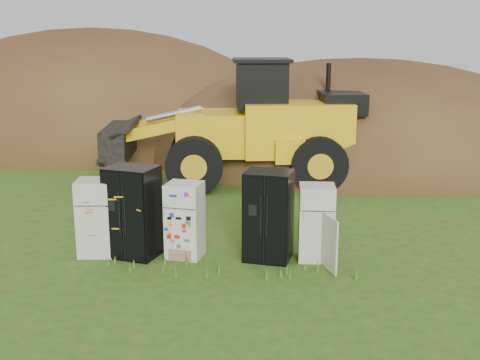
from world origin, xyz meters
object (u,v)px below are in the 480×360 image
at_px(fridge_sticker, 185,220).
at_px(fridge_black_right, 268,216).
at_px(fridge_open_door, 316,223).
at_px(wheel_loader, 230,122).
at_px(fridge_black_side, 133,212).
at_px(fridge_leftmost, 96,217).

height_order(fridge_sticker, fridge_black_right, fridge_black_right).
height_order(fridge_sticker, fridge_open_door, fridge_sticker).
relative_size(fridge_sticker, wheel_loader, 0.20).
bearing_deg(fridge_open_door, fridge_black_side, -179.34).
height_order(fridge_black_side, fridge_open_door, fridge_black_side).
bearing_deg(wheel_loader, fridge_sticker, -99.69).
xyz_separation_m(fridge_sticker, fridge_black_right, (1.78, -0.02, 0.14)).
height_order(fridge_black_right, wheel_loader, wheel_loader).
bearing_deg(fridge_open_door, wheel_loader, 109.65).
distance_m(fridge_black_side, fridge_sticker, 1.12).
distance_m(fridge_leftmost, fridge_sticker, 1.93).
relative_size(fridge_black_right, wheel_loader, 0.23).
height_order(fridge_leftmost, fridge_black_side, fridge_black_side).
bearing_deg(fridge_black_side, fridge_sticker, 17.05).
distance_m(fridge_sticker, fridge_black_right, 1.79).
bearing_deg(fridge_black_right, wheel_loader, 112.68).
relative_size(fridge_leftmost, fridge_sticker, 1.03).
xyz_separation_m(fridge_sticker, wheel_loader, (0.40, 6.66, 1.16)).
distance_m(fridge_leftmost, fridge_open_door, 4.72).
distance_m(fridge_black_side, fridge_open_door, 3.90).
height_order(fridge_leftmost, fridge_sticker, fridge_leftmost).
relative_size(fridge_sticker, fridge_open_door, 1.01).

